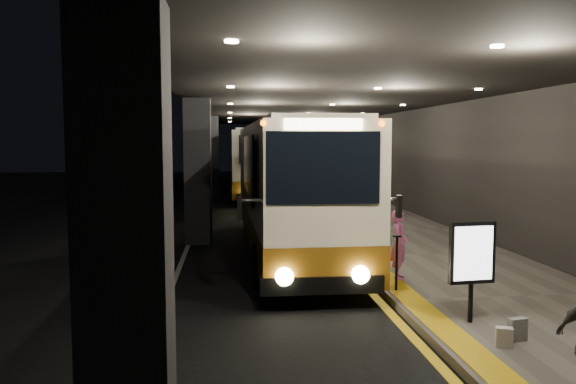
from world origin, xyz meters
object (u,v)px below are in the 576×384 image
passenger_boarding (399,244)px  info_sign (472,255)px  bag_polka (517,329)px  stanchion_post (397,263)px  coach_main (290,193)px  coach_second (256,165)px  bag_plain (504,337)px

passenger_boarding → info_sign: info_sign is taller
bag_polka → passenger_boarding: bearing=98.9°
passenger_boarding → stanchion_post: (-0.35, -0.97, -0.20)m
coach_main → stanchion_post: (1.63, -4.75, -1.00)m
coach_main → bag_polka: bearing=-72.3°
bag_polka → stanchion_post: bearing=108.2°
coach_second → stanchion_post: size_ratio=10.57×
bag_polka → info_sign: size_ratio=0.21×
bag_plain → stanchion_post: (-0.65, 3.17, 0.41)m
coach_second → bag_polka: coach_second is taller
coach_second → passenger_boarding: bearing=-82.0°
info_sign → passenger_boarding: bearing=89.8°
coach_second → stanchion_post: bearing=-83.2°
bag_plain → coach_second: bearing=95.8°
coach_second → stanchion_post: coach_second is taller
coach_second → stanchion_post: (1.80, -20.92, -1.05)m
bag_polka → bag_plain: (-0.32, -0.22, -0.03)m
passenger_boarding → coach_main: bearing=49.4°
passenger_boarding → info_sign: (0.29, -3.00, 0.38)m
passenger_boarding → bag_plain: bearing=-154.1°
coach_second → bag_polka: size_ratio=33.51×
coach_main → passenger_boarding: coach_main is taller
coach_main → bag_plain: (2.28, -7.92, -1.40)m
coach_main → bag_polka: coach_main is taller
bag_polka → bag_plain: bearing=-144.9°
bag_polka → stanchion_post: 3.12m
passenger_boarding → bag_polka: bearing=-149.3°
coach_second → bag_plain: size_ratio=40.18×
passenger_boarding → info_sign: bearing=-152.7°
coach_main → coach_second: 16.16m
bag_polka → info_sign: 1.36m
coach_second → info_sign: (2.44, -22.95, -0.47)m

